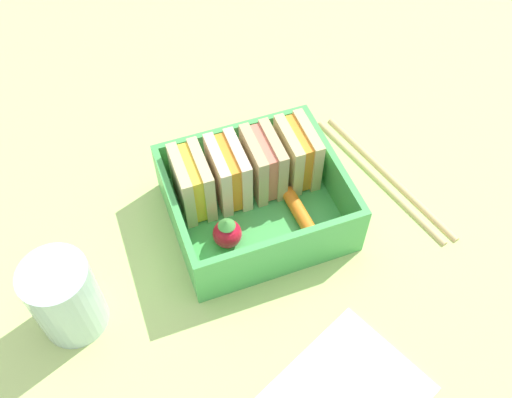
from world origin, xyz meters
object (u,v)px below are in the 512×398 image
strawberry_far_left (227,233)px  carrot_stick_far_left (300,213)px  sandwich_center_right (297,153)px  drinking_glass (65,298)px  sandwich_left (192,183)px  sandwich_center (263,163)px  sandwich_center_left (228,173)px  chopstick_pair (382,173)px

strawberry_far_left → carrot_stick_far_left: bearing=2.2°
sandwich_center_right → strawberry_far_left: size_ratio=1.83×
strawberry_far_left → drinking_glass: size_ratio=0.42×
sandwich_center_right → sandwich_left: bearing=180.0°
sandwich_left → strawberry_far_left: size_ratio=1.83×
sandwich_left → strawberry_far_left: sandwich_left is taller
sandwich_left → sandwich_center: size_ratio=1.00×
drinking_glass → carrot_stick_far_left: bearing=6.4°
sandwich_left → carrot_stick_far_left: size_ratio=1.06×
sandwich_left → sandwich_center_right: (10.21, 0.00, 0.00)cm
sandwich_center_left → sandwich_center_right: (6.81, 0.00, 0.00)cm
sandwich_left → chopstick_pair: (18.56, -2.36, -3.76)cm
carrot_stick_far_left → strawberry_far_left: bearing=-177.8°
sandwich_center_left → chopstick_pair: 15.80cm
sandwich_left → sandwich_center_left: 3.40cm
sandwich_center_left → strawberry_far_left: 5.76cm
sandwich_center_left → sandwich_center: (3.40, 0.00, 0.00)cm
sandwich_center_right → carrot_stick_far_left: sandwich_center_right is taller
sandwich_center → drinking_glass: size_ratio=0.76×
carrot_stick_far_left → chopstick_pair: 10.47cm
carrot_stick_far_left → chopstick_pair: (10.04, 2.59, -1.49)cm
sandwich_left → chopstick_pair: bearing=-7.2°
sandwich_center_left → strawberry_far_left: size_ratio=1.83×
sandwich_left → chopstick_pair: size_ratio=0.32×
carrot_stick_far_left → chopstick_pair: size_ratio=0.30×
sandwich_left → sandwich_center_right: bearing=0.0°
sandwich_center → strawberry_far_left: sandwich_center is taller
drinking_glass → sandwich_center: bearing=20.7°
chopstick_pair → drinking_glass: drinking_glass is taller
sandwich_center_right → drinking_glass: size_ratio=0.76×
sandwich_center → sandwich_center_right: same height
sandwich_center_right → strawberry_far_left: (-8.72, -5.22, -1.50)cm
sandwich_center_left → drinking_glass: 17.57cm
sandwich_center → strawberry_far_left: size_ratio=1.83×
sandwich_center → carrot_stick_far_left: (1.72, -4.95, -2.28)cm
strawberry_far_left → carrot_stick_far_left: size_ratio=0.58×
sandwich_center_left → carrot_stick_far_left: 7.48cm
strawberry_far_left → sandwich_center_left: bearing=69.9°
strawberry_far_left → drinking_glass: drinking_glass is taller
sandwich_center_right → drinking_glass: 23.92cm
carrot_stick_far_left → drinking_glass: bearing=-173.6°
sandwich_left → sandwich_center: 6.81cm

